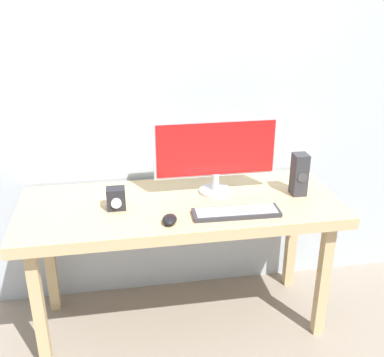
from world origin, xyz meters
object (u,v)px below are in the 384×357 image
desk (181,215)px  keyboard_primary (236,212)px  monitor (216,152)px  mouse (170,219)px  speaker_right (299,174)px  audio_controller (116,199)px

desk → keyboard_primary: size_ratio=3.82×
monitor → keyboard_primary: bearing=-80.7°
monitor → mouse: 0.44m
speaker_right → audio_controller: bearing=-179.2°
monitor → keyboard_primary: size_ratio=1.51×
keyboard_primary → speaker_right: (0.36, 0.17, 0.10)m
keyboard_primary → speaker_right: size_ratio=1.91×
monitor → keyboard_primary: monitor is taller
keyboard_primary → speaker_right: bearing=24.9°
desk → mouse: 0.23m
desk → speaker_right: speaker_right is taller
desk → keyboard_primary: bearing=-36.9°
desk → mouse: bearing=-111.1°
speaker_right → monitor: bearing=166.9°
audio_controller → mouse: bearing=-38.5°
monitor → audio_controller: bearing=-167.8°
speaker_right → audio_controller: size_ratio=2.04×
speaker_right → keyboard_primary: bearing=-155.1°
desk → keyboard_primary: (0.23, -0.18, 0.08)m
desk → speaker_right: bearing=-0.7°
desk → audio_controller: size_ratio=14.85×
keyboard_primary → mouse: size_ratio=4.31×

